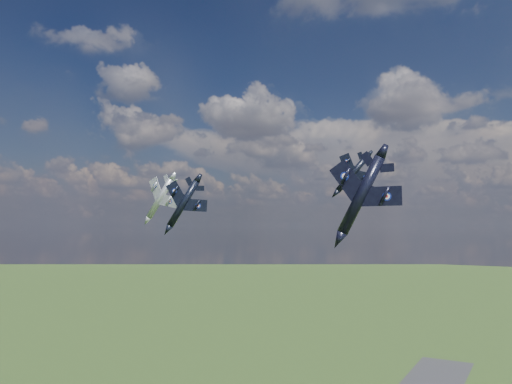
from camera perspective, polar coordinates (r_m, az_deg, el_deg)
The scene contains 4 objects.
jet_lead_navy at distance 92.77m, azimuth -8.30°, elevation -1.30°, with size 9.46×13.20×2.73m, color black, non-canonical shape.
jet_right_navy at distance 61.66m, azimuth 11.92°, elevation -0.35°, with size 10.07×14.04×2.90m, color black, non-canonical shape.
jet_high_navy at distance 102.37m, azimuth 10.98°, elevation 2.08°, with size 8.88×12.39×2.56m, color black, non-canonical shape.
jet_left_silver at distance 99.58m, azimuth -10.90°, elevation -0.71°, with size 9.17×12.79×2.65m, color #9CA0A6, non-canonical shape.
Camera 1 is at (48.41, -58.95, 77.24)m, focal length 35.00 mm.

